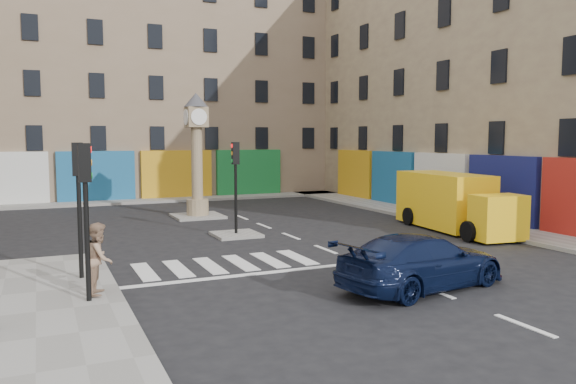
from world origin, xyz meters
TOP-DOWN VIEW (x-y plane):
  - ground at (0.00, 0.00)m, footprint 120.00×120.00m
  - sidewalk_right at (8.70, 10.00)m, footprint 2.60×30.00m
  - sidewalk_far at (-4.00, 22.20)m, footprint 32.00×2.40m
  - island_near at (-2.00, 8.00)m, footprint 1.80×1.80m
  - island_far at (-2.00, 14.00)m, footprint 2.40×2.40m
  - building_right at (15.00, 10.00)m, footprint 10.00×30.00m
  - building_far at (-4.00, 28.00)m, footprint 32.00×10.00m
  - traffic_light_left_near at (-8.30, 0.20)m, footprint 0.28×0.22m
  - traffic_light_left_far at (-8.30, 2.60)m, footprint 0.28×0.22m
  - traffic_light_island at (-2.00, 8.00)m, footprint 0.28×0.22m
  - clock_pillar at (-2.00, 14.00)m, footprint 1.20×1.20m
  - navy_sedan at (-0.12, -1.65)m, footprint 5.32×2.95m
  - yellow_van at (6.99, 5.52)m, footprint 2.84×6.87m
  - pedestrian_tan at (-8.00, 0.71)m, footprint 0.87×1.00m

SIDE VIEW (x-z plane):
  - ground at x=0.00m, z-range 0.00..0.00m
  - island_near at x=-2.00m, z-range 0.00..0.12m
  - island_far at x=-2.00m, z-range 0.00..0.12m
  - sidewalk_right at x=8.70m, z-range 0.00..0.15m
  - sidewalk_far at x=-4.00m, z-range 0.00..0.15m
  - navy_sedan at x=-0.12m, z-range 0.00..1.46m
  - pedestrian_tan at x=-8.00m, z-range 0.15..1.92m
  - yellow_van at x=6.99m, z-range -0.01..2.43m
  - traffic_light_island at x=-2.00m, z-range 0.74..4.44m
  - traffic_light_left_near at x=-8.30m, z-range 0.77..4.47m
  - traffic_light_left_far at x=-8.30m, z-range 0.77..4.47m
  - clock_pillar at x=-2.00m, z-range 0.50..6.60m
  - building_right at x=15.00m, z-range 0.00..16.00m
  - building_far at x=-4.00m, z-range 0.00..17.00m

